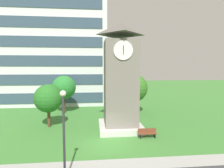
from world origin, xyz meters
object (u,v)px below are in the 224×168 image
(clock_tower, at_px, (121,83))
(park_bench, at_px, (147,133))
(tree_near_tower, at_px, (133,88))
(tree_streetside, at_px, (48,98))
(street_lamp, at_px, (64,126))
(tree_by_building, at_px, (64,88))

(clock_tower, bearing_deg, park_bench, -50.43)
(tree_near_tower, bearing_deg, tree_streetside, -153.48)
(street_lamp, height_order, tree_near_tower, tree_near_tower)
(tree_by_building, bearing_deg, tree_near_tower, -6.10)
(tree_streetside, xyz_separation_m, tree_by_building, (0.72, 6.64, 0.54))
(tree_by_building, bearing_deg, street_lamp, -81.12)
(clock_tower, distance_m, street_lamp, 10.49)
(street_lamp, xyz_separation_m, tree_streetside, (-3.45, 10.86, -0.15))
(park_bench, bearing_deg, tree_streetside, 157.15)
(clock_tower, xyz_separation_m, street_lamp, (-4.66, -9.23, -1.75))
(clock_tower, relative_size, tree_near_tower, 1.94)
(clock_tower, bearing_deg, street_lamp, -116.77)
(tree_by_building, bearing_deg, tree_streetside, -96.17)
(clock_tower, bearing_deg, tree_streetside, 168.64)
(clock_tower, xyz_separation_m, park_bench, (2.27, -2.74, -4.75))
(tree_near_tower, xyz_separation_m, tree_streetside, (-11.08, -5.53, -0.48))
(clock_tower, bearing_deg, tree_near_tower, 67.45)
(park_bench, relative_size, tree_by_building, 0.32)
(tree_streetside, distance_m, tree_by_building, 6.70)
(tree_near_tower, relative_size, tree_by_building, 1.05)
(tree_near_tower, bearing_deg, clock_tower, -112.55)
(street_lamp, xyz_separation_m, tree_near_tower, (7.63, 16.39, 0.34))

